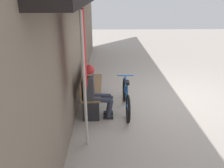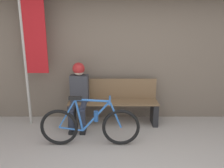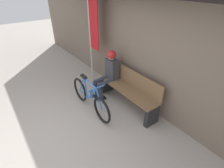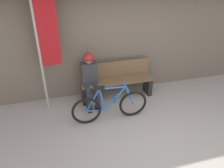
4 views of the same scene
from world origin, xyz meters
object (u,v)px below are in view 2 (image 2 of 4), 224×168
person_seated (80,90)px  banner_pole (32,47)px  bicycle (91,125)px  park_bench_near (114,103)px

person_seated → banner_pole: (-0.84, 0.09, 0.81)m
person_seated → banner_pole: bearing=174.1°
bicycle → person_seated: (-0.27, 0.73, 0.37)m
park_bench_near → person_seated: 0.72m
bicycle → person_seated: person_seated is taller
person_seated → park_bench_near: bearing=10.4°
bicycle → banner_pole: banner_pole is taller
person_seated → banner_pole: size_ratio=0.52×
bicycle → banner_pole: 1.82m
park_bench_near → bicycle: size_ratio=1.07×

